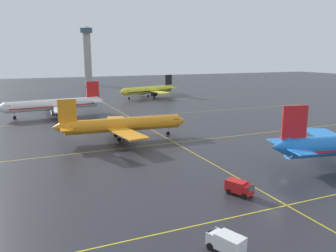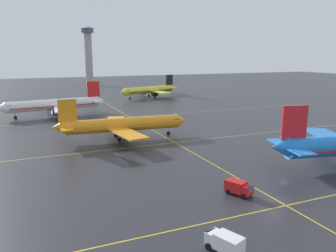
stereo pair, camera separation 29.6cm
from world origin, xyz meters
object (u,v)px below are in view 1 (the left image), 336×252
(service_truck_red_van, at_px, (239,187))
(control_tower, at_px, (87,51))
(airliner_second_row, at_px, (122,125))
(airliner_far_left_stand, at_px, (149,90))
(airliner_third_row, at_px, (54,105))
(service_truck_catering, at_px, (226,242))

(service_truck_red_van, xyz_separation_m, control_tower, (15.32, 205.17, 22.35))
(airliner_second_row, bearing_deg, airliner_far_left_stand, 65.24)
(airliner_second_row, relative_size, airliner_third_row, 0.93)
(airliner_second_row, bearing_deg, service_truck_catering, -93.93)
(airliner_second_row, xyz_separation_m, airliner_far_left_stand, (35.92, 77.89, 0.05))
(airliner_far_left_stand, xyz_separation_m, service_truck_catering, (-39.54, -130.54, -2.48))
(service_truck_catering, bearing_deg, airliner_far_left_stand, 73.15)
(airliner_second_row, xyz_separation_m, airliner_third_row, (-12.36, 41.72, 0.26))
(airliner_second_row, xyz_separation_m, control_tower, (21.92, 164.52, 19.92))
(airliner_second_row, height_order, control_tower, control_tower)
(airliner_third_row, bearing_deg, airliner_far_left_stand, 36.84)
(airliner_second_row, distance_m, airliner_third_row, 43.52)
(control_tower, bearing_deg, airliner_third_row, -105.60)
(control_tower, bearing_deg, airliner_far_left_stand, -80.82)
(airliner_second_row, distance_m, service_truck_red_van, 41.25)
(airliner_third_row, height_order, airliner_far_left_stand, airliner_third_row)
(control_tower, bearing_deg, service_truck_catering, -96.71)
(airliner_third_row, distance_m, service_truck_catering, 94.82)
(airliner_far_left_stand, bearing_deg, service_truck_catering, -106.85)
(airliner_third_row, relative_size, service_truck_catering, 8.12)
(airliner_second_row, height_order, service_truck_catering, airliner_second_row)
(service_truck_catering, height_order, control_tower, control_tower)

